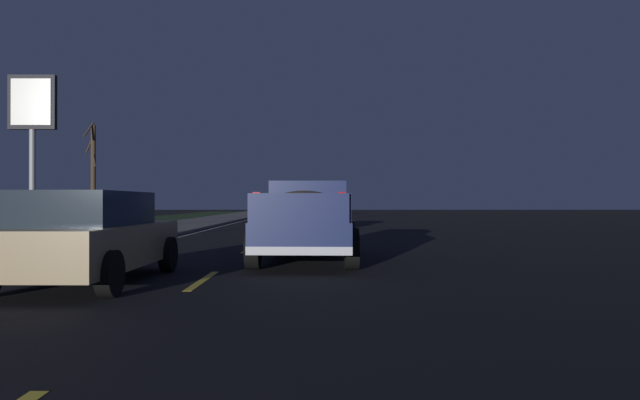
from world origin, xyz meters
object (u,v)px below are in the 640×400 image
object	(u,v)px
sedan_tan	(89,236)
sedan_white	(316,213)
bare_tree_far	(93,173)
pickup_truck	(307,218)
gas_price_sign	(32,116)

from	to	relation	value
sedan_tan	sedan_white	bearing A→B (deg)	-10.94
sedan_white	bare_tree_far	xyz separation A→B (m)	(3.75, 13.01, 2.28)
pickup_truck	bare_tree_far	bearing A→B (deg)	33.32
sedan_white	bare_tree_far	bearing A→B (deg)	73.91
gas_price_sign	bare_tree_far	distance (m)	10.27
sedan_white	bare_tree_far	distance (m)	13.73
pickup_truck	gas_price_sign	world-z (taller)	gas_price_sign
sedan_tan	pickup_truck	bearing A→B (deg)	-43.72
gas_price_sign	sedan_tan	bearing A→B (deg)	-149.94
sedan_white	bare_tree_far	size ratio (longest dim) A/B	0.74
pickup_truck	sedan_tan	bearing A→B (deg)	136.28
gas_price_sign	pickup_truck	bearing A→B (deg)	-130.14
bare_tree_far	gas_price_sign	bearing A→B (deg)	-171.29
pickup_truck	gas_price_sign	bearing A→B (deg)	49.86
pickup_truck	bare_tree_far	size ratio (longest dim) A/B	0.91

